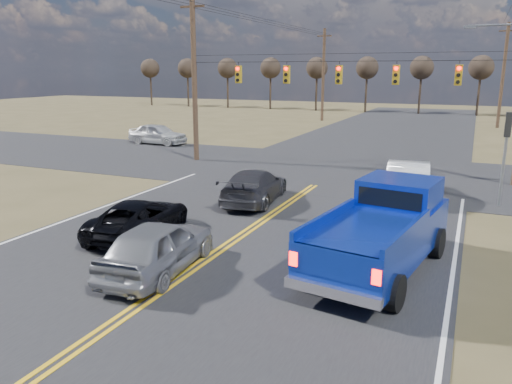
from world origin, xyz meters
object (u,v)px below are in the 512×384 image
at_px(black_suv, 140,218).
at_px(cross_car_west, 158,134).
at_px(dgrey_car_queue, 254,186).
at_px(silver_suv, 158,246).
at_px(white_car_queue, 408,179).
at_px(pickup_truck, 382,231).

height_order(black_suv, cross_car_west, cross_car_west).
xyz_separation_m(dgrey_car_queue, cross_car_west, (-13.83, 12.92, 0.09)).
xyz_separation_m(silver_suv, cross_car_west, (-14.49, 21.05, 0.04)).
distance_m(black_suv, dgrey_car_queue, 5.99).
relative_size(white_car_queue, cross_car_west, 1.08).
bearing_deg(silver_suv, dgrey_car_queue, -90.70).
bearing_deg(white_car_queue, dgrey_car_queue, 25.23).
distance_m(silver_suv, dgrey_car_queue, 8.16).
bearing_deg(silver_suv, white_car_queue, -119.44).
bearing_deg(black_suv, white_car_queue, -137.98).
xyz_separation_m(pickup_truck, black_suv, (-8.08, -0.27, -0.53)).
relative_size(silver_suv, white_car_queue, 0.88).
distance_m(pickup_truck, dgrey_car_queue, 8.37).
relative_size(black_suv, dgrey_car_queue, 0.94).
bearing_deg(dgrey_car_queue, pickup_truck, 132.18).
bearing_deg(cross_car_west, silver_suv, -142.72).
xyz_separation_m(pickup_truck, silver_suv, (-5.67, -2.67, -0.41)).
relative_size(silver_suv, cross_car_west, 0.95).
relative_size(white_car_queue, dgrey_car_queue, 1.03).
xyz_separation_m(silver_suv, dgrey_car_queue, (-0.66, 8.13, -0.05)).
height_order(white_car_queue, dgrey_car_queue, white_car_queue).
bearing_deg(pickup_truck, cross_car_west, 146.53).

